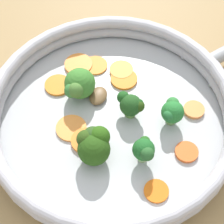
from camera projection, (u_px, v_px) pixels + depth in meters
ground_plane at (112, 123)px, 0.56m from camera, size 4.00×4.00×0.00m
skillet at (112, 120)px, 0.56m from camera, size 0.34×0.34×0.01m
skillet_rim_wall at (112, 110)px, 0.54m from camera, size 0.36×0.36×0.04m
skillet_rivet_left at (211, 85)px, 0.58m from camera, size 0.01×0.01×0.01m
skillet_rivet_right at (183, 57)px, 0.62m from camera, size 0.01×0.01×0.01m
carrot_slice_0 at (71, 128)px, 0.54m from camera, size 0.05×0.05×0.00m
carrot_slice_1 at (124, 79)px, 0.59m from camera, size 0.06×0.06×0.00m
carrot_slice_2 at (194, 110)px, 0.56m from camera, size 0.04×0.04×0.01m
carrot_slice_3 at (121, 70)px, 0.60m from camera, size 0.05×0.05×0.00m
carrot_slice_4 at (79, 64)px, 0.61m from camera, size 0.06×0.06×0.01m
carrot_slice_5 at (58, 85)px, 0.59m from camera, size 0.06×0.06×0.00m
carrot_slice_6 at (87, 142)px, 0.53m from camera, size 0.04×0.04×0.01m
carrot_slice_7 at (187, 152)px, 0.52m from camera, size 0.04×0.04×0.01m
carrot_slice_8 at (95, 65)px, 0.61m from camera, size 0.06×0.06×0.00m
carrot_slice_9 at (156, 191)px, 0.49m from camera, size 0.03×0.03×0.00m
broccoli_floret_0 at (131, 105)px, 0.54m from camera, size 0.04×0.03×0.04m
broccoli_floret_1 at (144, 150)px, 0.49m from camera, size 0.03×0.03×0.04m
broccoli_floret_2 at (172, 112)px, 0.53m from camera, size 0.03×0.04×0.04m
broccoli_floret_3 at (77, 86)px, 0.55m from camera, size 0.05×0.05×0.05m
broccoli_floret_4 at (94, 144)px, 0.50m from camera, size 0.05×0.05×0.05m
mushroom_piece_0 at (98, 96)px, 0.57m from camera, size 0.04×0.04×0.01m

